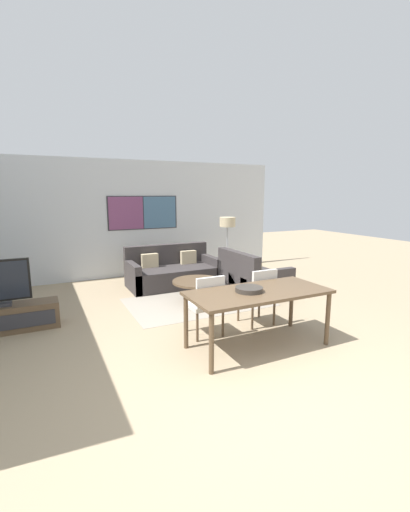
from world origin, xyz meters
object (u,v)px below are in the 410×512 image
at_px(dining_chair_centre, 259,293).
at_px(fruit_bowl, 249,289).
at_px(sofa_side, 251,280).
at_px(coffee_table, 198,286).
at_px(floor_lamp, 227,226).
at_px(dining_table, 258,296).
at_px(dining_chair_left, 206,301).
at_px(sofa_main, 172,273).
at_px(tv_console, 0,320).

xyz_separation_m(dining_chair_centre, fruit_bowl, (-0.59, -0.60, 0.29)).
distance_m(sofa_side, coffee_table, 1.25).
distance_m(sofa_side, floor_lamp, 1.56).
bearing_deg(sofa_side, floor_lamp, -5.71).
distance_m(dining_table, dining_chair_left, 0.78).
height_order(sofa_main, coffee_table, sofa_main).
height_order(coffee_table, dining_chair_centre, dining_chair_centre).
height_order(dining_chair_left, dining_chair_centre, same).
relative_size(coffee_table, dining_table, 0.51).
height_order(sofa_main, sofa_side, same).
bearing_deg(coffee_table, floor_lamp, 43.62).
distance_m(coffee_table, dining_table, 2.09).
bearing_deg(fruit_bowl, dining_chair_centre, 45.59).
xyz_separation_m(sofa_side, dining_chair_centre, (-0.86, -1.52, 0.24)).
relative_size(sofa_main, sofa_side, 1.42).
distance_m(sofa_side, fruit_bowl, 2.62).
bearing_deg(dining_chair_centre, dining_table, -126.21).
bearing_deg(fruit_bowl, floor_lamp, 64.71).
distance_m(dining_chair_centre, floor_lamp, 3.00).
xyz_separation_m(tv_console, dining_table, (3.13, -2.03, 0.49)).
xyz_separation_m(dining_chair_left, fruit_bowl, (0.33, -0.58, 0.29)).
bearing_deg(tv_console, fruit_bowl, -33.79).
relative_size(dining_chair_left, dining_chair_centre, 1.00).
xyz_separation_m(dining_chair_left, floor_lamp, (1.90, 2.75, 0.75)).
relative_size(coffee_table, dining_chair_centre, 1.05).
xyz_separation_m(sofa_main, sofa_side, (1.24, -1.28, -0.00)).
bearing_deg(coffee_table, dining_table, -92.14).
relative_size(sofa_side, dining_chair_left, 1.53).
height_order(dining_chair_centre, fruit_bowl, dining_chair_centre).
xyz_separation_m(dining_table, dining_chair_left, (-0.46, 0.60, -0.18)).
relative_size(sofa_side, coffee_table, 1.45).
bearing_deg(dining_chair_left, sofa_main, 79.27).
xyz_separation_m(sofa_main, dining_chair_left, (-0.53, -2.82, 0.24)).
xyz_separation_m(sofa_main, floor_lamp, (1.37, -0.07, 0.98)).
distance_m(dining_chair_left, fruit_bowl, 0.72).
relative_size(coffee_table, fruit_bowl, 2.63).
bearing_deg(coffee_table, sofa_main, 90.00).
bearing_deg(tv_console, sofa_main, 23.54).
distance_m(tv_console, floor_lamp, 4.87).
height_order(dining_table, floor_lamp, floor_lamp).
bearing_deg(floor_lamp, dining_table, -113.26).
xyz_separation_m(dining_chair_centre, floor_lamp, (0.98, 2.73, 0.75)).
height_order(dining_chair_left, fruit_bowl, dining_chair_left).
bearing_deg(floor_lamp, fruit_bowl, -115.29).
height_order(coffee_table, dining_chair_left, dining_chair_left).
distance_m(coffee_table, fruit_bowl, 2.10).
relative_size(tv_console, coffee_table, 1.71).
distance_m(dining_table, dining_chair_centre, 0.80).
bearing_deg(sofa_main, dining_chair_centre, -82.24).
distance_m(sofa_side, dining_chair_left, 2.37).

